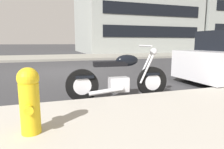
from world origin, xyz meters
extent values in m
plane|color=#333335|center=(0.00, 0.00, 0.00)|extent=(260.00, 260.00, 0.00)
cube|color=gray|center=(12.00, 7.15, 0.07)|extent=(120.00, 5.00, 0.14)
cube|color=silver|center=(0.00, -4.05, 0.00)|extent=(0.12, 2.20, 0.01)
cylinder|color=black|center=(1.48, -4.54, 0.33)|extent=(0.66, 0.15, 0.65)
cylinder|color=silver|center=(1.48, -4.54, 0.33)|extent=(0.37, 0.14, 0.36)
cylinder|color=black|center=(-0.03, -4.44, 0.33)|extent=(0.66, 0.15, 0.65)
cylinder|color=silver|center=(-0.03, -4.44, 0.33)|extent=(0.37, 0.14, 0.36)
cube|color=silver|center=(0.73, -4.49, 0.31)|extent=(0.42, 0.29, 0.30)
cube|color=black|center=(0.55, -4.48, 0.75)|extent=(0.69, 0.26, 0.10)
ellipsoid|color=black|center=(0.91, -4.50, 0.81)|extent=(0.49, 0.27, 0.24)
cube|color=black|center=(0.02, -4.44, 0.51)|extent=(0.37, 0.20, 0.06)
cube|color=black|center=(1.46, -4.54, 0.51)|extent=(0.33, 0.18, 0.06)
cylinder|color=silver|center=(1.34, -4.46, 0.64)|extent=(0.34, 0.07, 0.65)
cylinder|color=silver|center=(1.33, -4.60, 0.64)|extent=(0.34, 0.07, 0.65)
cylinder|color=silver|center=(1.31, -4.52, 1.11)|extent=(0.08, 0.62, 0.04)
sphere|color=silver|center=(1.50, -4.54, 0.99)|extent=(0.15, 0.15, 0.15)
cylinder|color=silver|center=(0.42, -4.61, 0.21)|extent=(0.71, 0.14, 0.16)
cylinder|color=black|center=(3.67, -3.21, 0.31)|extent=(0.62, 0.23, 0.62)
cylinder|color=gold|center=(-0.89, -5.96, 0.43)|extent=(0.22, 0.22, 0.59)
sphere|color=gold|center=(-0.89, -5.96, 0.79)|extent=(0.24, 0.24, 0.24)
cylinder|color=gold|center=(-0.89, -5.82, 0.46)|extent=(0.10, 0.08, 0.10)
cylinder|color=gold|center=(-0.89, -6.10, 0.46)|extent=(0.10, 0.08, 0.10)
cube|color=#939993|center=(9.53, 14.97, 5.05)|extent=(12.44, 11.05, 10.10)
cube|color=black|center=(9.53, 9.42, 2.22)|extent=(10.45, 0.06, 1.10)
cube|color=black|center=(9.53, 9.42, 4.31)|extent=(10.45, 0.06, 1.10)
cube|color=#939993|center=(21.77, 14.82, 6.09)|extent=(10.93, 10.76, 12.18)
camera|label=1|loc=(-0.68, -8.31, 1.18)|focal=31.86mm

